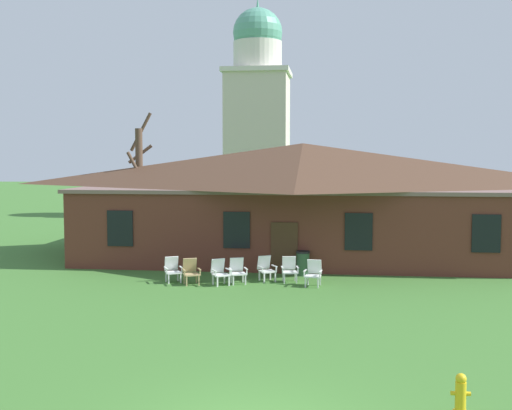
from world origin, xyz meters
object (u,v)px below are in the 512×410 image
Objects in this scene: lawn_chair_by_porch at (173,269)px; lawn_chair_middle at (238,270)px; lawn_chair_near_door at (191,271)px; lawn_chair_right_end at (266,268)px; lawn_chair_under_eave at (314,272)px; fire_hydrant at (461,395)px; trash_bin at (303,263)px; lawn_chair_left_end at (220,271)px; lawn_chair_far_side at (289,269)px.

lawn_chair_by_porch is 1.00× the size of lawn_chair_middle.
lawn_chair_by_porch is at bearing 158.24° from lawn_chair_near_door.
lawn_chair_right_end is at bearing 19.21° from lawn_chair_near_door.
lawn_chair_under_eave is at bearing -0.90° from lawn_chair_by_porch.
lawn_chair_by_porch is at bearing 126.16° from fire_hydrant.
trash_bin reaches higher than lawn_chair_near_door.
lawn_chair_middle is 12.88m from fire_hydrant.
lawn_chair_near_door is at bearing -178.32° from lawn_chair_left_end.
lawn_chair_far_side is at bearing 15.83° from lawn_chair_middle.
lawn_chair_far_side is 12.65m from fire_hydrant.
lawn_chair_left_end is at bearing 120.20° from fire_hydrant.
lawn_chair_far_side reaches higher than fire_hydrant.
lawn_chair_by_porch and lawn_chair_middle have the same top height.
trash_bin is at bearing 28.67° from lawn_chair_near_door.
lawn_chair_near_door is 1.75m from lawn_chair_middle.
lawn_chair_near_door is at bearing 124.28° from fire_hydrant.
fire_hydrant is at bearing -75.33° from trash_bin.
lawn_chair_far_side is at bearing 18.61° from lawn_chair_left_end.
lawn_chair_far_side is at bearing 7.49° from lawn_chair_by_porch.
lawn_chair_far_side is at bearing 108.20° from fire_hydrant.
lawn_chair_by_porch is 14.16m from fire_hydrant.
lawn_chair_by_porch is 1.88m from lawn_chair_left_end.
fire_hydrant is at bearing -59.80° from lawn_chair_left_end.
lawn_chair_left_end is 1.00× the size of lawn_chair_middle.
lawn_chair_left_end is 0.70m from lawn_chair_middle.
trash_bin is (3.00, 2.20, -0.00)m from lawn_chair_left_end.
lawn_chair_right_end is at bearing 10.37° from lawn_chair_by_porch.
lawn_chair_under_eave is (3.48, 0.19, 0.00)m from lawn_chair_left_end.
lawn_chair_near_door is at bearing -21.76° from lawn_chair_by_porch.
lawn_chair_middle is at bearing 11.37° from lawn_chair_near_door.
fire_hydrant is (5.87, -11.47, -0.12)m from lawn_chair_middle.
lawn_chair_right_end is (2.73, 0.95, 0.00)m from lawn_chair_near_door.
lawn_chair_left_end is at bearing -161.39° from lawn_chair_far_side.
lawn_chair_left_end is at bearing -176.81° from lawn_chair_under_eave.
lawn_chair_far_side is 0.98× the size of trash_bin.
lawn_chair_by_porch is at bearing 171.53° from lawn_chair_left_end.
lawn_chair_middle is 1.00× the size of lawn_chair_far_side.
lawn_chair_near_door is at bearing -177.17° from lawn_chair_under_eave.
lawn_chair_middle is at bearing 26.57° from lawn_chair_left_end.
lawn_chair_by_porch and lawn_chair_far_side have the same top height.
lawn_chair_right_end is 1.21× the size of fire_hydrant.
lawn_chair_right_end is at bearing 29.28° from lawn_chair_left_end.
lawn_chair_right_end is (3.50, 0.64, 0.00)m from lawn_chair_by_porch.
lawn_chair_middle is 1.99m from lawn_chair_far_side.
lawn_chair_left_end and lawn_chair_far_side have the same top height.
fire_hydrant is (4.86, -12.07, -0.12)m from lawn_chair_right_end.
lawn_chair_near_door is 1.09m from lawn_chair_left_end.
lawn_chair_middle and lawn_chair_far_side have the same top height.
lawn_chair_by_porch and lawn_chair_near_door have the same top height.
lawn_chair_left_end is 1.88m from lawn_chair_right_end.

